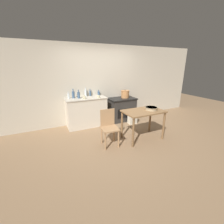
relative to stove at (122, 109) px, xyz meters
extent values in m
plane|color=#896B4C|center=(-0.73, -1.25, -0.40)|extent=(14.00, 14.00, 0.00)
cube|color=beige|center=(-0.73, 0.33, 0.87)|extent=(8.00, 0.07, 2.55)
cube|color=beige|center=(-1.29, 0.01, 0.05)|extent=(1.24, 0.56, 0.90)
cube|color=#B6AD9C|center=(-1.29, 0.01, 0.52)|extent=(1.27, 0.59, 0.03)
cube|color=#2D2B28|center=(0.00, 0.00, -0.02)|extent=(0.89, 0.59, 0.76)
cube|color=black|center=(0.00, 0.00, 0.38)|extent=(0.93, 0.63, 0.04)
cube|color=black|center=(0.00, -0.30, -0.07)|extent=(0.62, 0.01, 0.32)
cube|color=olive|center=(-0.18, -1.49, 0.36)|extent=(1.05, 0.65, 0.03)
cylinder|color=brown|center=(-0.66, -1.76, -0.03)|extent=(0.06, 0.06, 0.75)
cylinder|color=brown|center=(0.29, -1.76, -0.03)|extent=(0.06, 0.06, 0.75)
cylinder|color=brown|center=(-0.66, -1.21, -0.03)|extent=(0.06, 0.06, 0.75)
cylinder|color=brown|center=(0.29, -1.21, -0.03)|extent=(0.06, 0.06, 0.75)
cube|color=#A87F56|center=(-1.13, -1.45, 0.05)|extent=(0.44, 0.44, 0.03)
cube|color=#A87F56|center=(-1.11, -1.27, 0.27)|extent=(0.36, 0.07, 0.42)
cylinder|color=#A87F56|center=(-1.31, -1.60, -0.19)|extent=(0.04, 0.04, 0.43)
cylinder|color=#A87F56|center=(-0.98, -1.64, -0.19)|extent=(0.04, 0.04, 0.43)
cylinder|color=#A87F56|center=(-1.28, -1.27, -0.19)|extent=(0.04, 0.04, 0.43)
cylinder|color=#A87F56|center=(-0.95, -1.31, -0.19)|extent=(0.04, 0.04, 0.43)
cube|color=beige|center=(0.16, -0.47, -0.21)|extent=(0.28, 0.19, 0.38)
cylinder|color=#B77A47|center=(0.14, 0.02, 0.52)|extent=(0.28, 0.28, 0.24)
cylinder|color=#B77A47|center=(0.14, 0.02, 0.65)|extent=(0.29, 0.29, 0.02)
sphere|color=black|center=(0.14, 0.02, 0.67)|extent=(0.02, 0.02, 0.02)
cylinder|color=tan|center=(0.04, -1.51, 0.42)|extent=(0.30, 0.30, 0.08)
cylinder|color=tan|center=(0.04, -1.51, 0.45)|extent=(0.32, 0.32, 0.01)
cylinder|color=#3D5675|center=(-1.49, 0.04, 0.62)|extent=(0.08, 0.08, 0.19)
cylinder|color=#3D5675|center=(-1.49, 0.04, 0.75)|extent=(0.03, 0.03, 0.07)
cylinder|color=silver|center=(-1.22, 0.22, 0.63)|extent=(0.07, 0.07, 0.21)
cylinder|color=silver|center=(-1.22, 0.22, 0.78)|extent=(0.03, 0.03, 0.08)
cylinder|color=#3D5675|center=(-1.64, 0.13, 0.63)|extent=(0.08, 0.08, 0.20)
cylinder|color=#3D5675|center=(-1.64, 0.13, 0.77)|extent=(0.03, 0.03, 0.08)
cylinder|color=#3D5675|center=(-1.06, 0.24, 0.61)|extent=(0.06, 0.06, 0.16)
cylinder|color=#3D5675|center=(-1.06, 0.24, 0.73)|extent=(0.02, 0.02, 0.06)
cylinder|color=silver|center=(-1.79, 0.12, 0.61)|extent=(0.06, 0.06, 0.16)
cylinder|color=silver|center=(-1.79, 0.12, 0.72)|extent=(0.02, 0.02, 0.06)
cylinder|color=#3D5675|center=(-0.78, 0.20, 0.59)|extent=(0.08, 0.08, 0.13)
cylinder|color=#3D5675|center=(-0.78, 0.20, 0.68)|extent=(0.03, 0.03, 0.05)
cylinder|color=beige|center=(-1.37, -0.12, 0.58)|extent=(0.08, 0.08, 0.09)
cylinder|color=beige|center=(-0.93, -0.17, 0.57)|extent=(0.08, 0.08, 0.08)
camera|label=1|loc=(-2.50, -4.47, 1.53)|focal=24.00mm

